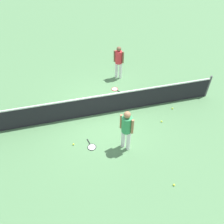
% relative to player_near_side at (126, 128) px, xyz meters
% --- Properties ---
extents(ground_plane, '(40.00, 40.00, 0.00)m').
position_rel_player_near_side_xyz_m(ground_plane, '(-0.47, 2.01, -1.01)').
color(ground_plane, '#4C7A4C').
extents(court_net, '(10.09, 0.09, 1.07)m').
position_rel_player_near_side_xyz_m(court_net, '(-0.47, 2.01, -0.51)').
color(court_net, '#4C4C51').
rests_on(court_net, ground_plane).
extents(player_near_side, '(0.48, 0.48, 1.70)m').
position_rel_player_near_side_xyz_m(player_near_side, '(0.00, 0.00, 0.00)').
color(player_near_side, white).
rests_on(player_near_side, ground_plane).
extents(player_far_side, '(0.48, 0.47, 1.70)m').
position_rel_player_near_side_xyz_m(player_far_side, '(1.03, 4.55, 0.00)').
color(player_far_side, white).
rests_on(player_far_side, ground_plane).
extents(tennis_racket_near_player, '(0.38, 0.61, 0.03)m').
position_rel_player_near_side_xyz_m(tennis_racket_near_player, '(-1.18, 0.33, -1.00)').
color(tennis_racket_near_player, black).
rests_on(tennis_racket_near_player, ground_plane).
extents(tennis_racket_far_player, '(0.44, 0.59, 0.03)m').
position_rel_player_near_side_xyz_m(tennis_racket_far_player, '(0.59, 3.55, -1.00)').
color(tennis_racket_far_player, red).
rests_on(tennis_racket_far_player, ground_plane).
extents(tennis_ball_near_player, '(0.07, 0.07, 0.07)m').
position_rel_player_near_side_xyz_m(tennis_ball_near_player, '(-1.80, 0.59, -0.98)').
color(tennis_ball_near_player, '#C6E033').
rests_on(tennis_ball_near_player, ground_plane).
extents(tennis_ball_by_net, '(0.07, 0.07, 0.07)m').
position_rel_player_near_side_xyz_m(tennis_ball_by_net, '(1.82, 0.88, -0.98)').
color(tennis_ball_by_net, '#C6E033').
rests_on(tennis_ball_by_net, ground_plane).
extents(tennis_ball_baseline, '(0.07, 0.07, 0.07)m').
position_rel_player_near_side_xyz_m(tennis_ball_baseline, '(1.01, -1.83, -0.98)').
color(tennis_ball_baseline, '#C6E033').
rests_on(tennis_ball_baseline, ground_plane).
extents(tennis_ball_stray_left, '(0.07, 0.07, 0.07)m').
position_rel_player_near_side_xyz_m(tennis_ball_stray_left, '(2.61, 1.52, -0.98)').
color(tennis_ball_stray_left, '#C6E033').
rests_on(tennis_ball_stray_left, ground_plane).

